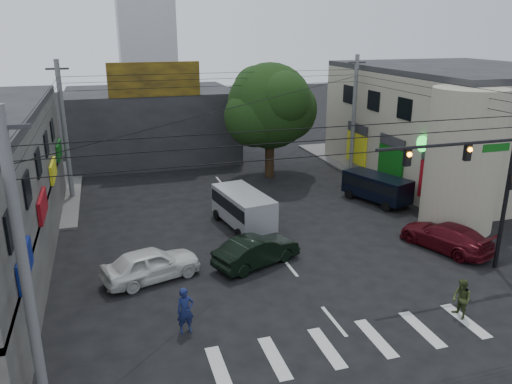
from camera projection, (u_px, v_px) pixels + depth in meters
name	position (u px, v px, depth m)	size (l,w,h in m)	color
ground	(305.00, 286.00, 22.43)	(160.00, 160.00, 0.00)	black
sidewalk_far_right	(417.00, 159.00, 43.77)	(16.00, 16.00, 0.15)	#514F4C
building_right	(460.00, 125.00, 38.00)	(14.00, 18.00, 8.00)	#9E947D
corner_column	(462.00, 160.00, 27.88)	(4.00, 4.00, 8.00)	#9E947D
building_far	(151.00, 124.00, 44.00)	(14.00, 10.00, 6.00)	#232326
billboard	(154.00, 79.00, 38.20)	(7.00, 0.30, 2.60)	olive
street_tree	(270.00, 106.00, 37.28)	(6.40, 6.40, 8.70)	black
traffic_gantry	(480.00, 174.00, 22.19)	(7.10, 0.35, 7.20)	black
utility_pole_near_left	(24.00, 269.00, 13.98)	(0.32, 0.32, 9.20)	#59595B
utility_pole_far_left	(65.00, 132.00, 32.60)	(0.32, 0.32, 9.20)	#59595B
utility_pole_far_right	(354.00, 116.00, 38.45)	(0.32, 0.32, 9.20)	#59595B
dark_sedan	(257.00, 251.00, 24.23)	(4.69, 3.09, 1.46)	black
white_compact	(151.00, 264.00, 22.79)	(4.81, 3.00, 1.53)	silver
maroon_sedan	(446.00, 236.00, 25.96)	(3.48, 5.30, 1.43)	#4B0A13
silver_minivan	(243.00, 210.00, 28.83)	(2.76, 5.08, 2.08)	#AFB2B7
navy_van	(376.00, 189.00, 32.93)	(3.23, 4.95, 1.85)	black
traffic_officer	(185.00, 311.00, 18.74)	(0.72, 0.53, 1.83)	#141C48
pedestrian_olive	(461.00, 299.00, 19.73)	(0.64, 0.81, 1.65)	#333E1D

